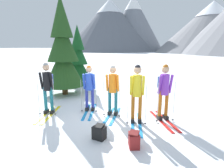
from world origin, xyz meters
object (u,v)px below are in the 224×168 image
(skier_in_black, at_px, (48,85))
(skier_in_orange, at_px, (113,88))
(pine_tree_near, at_px, (63,51))
(pine_tree_mid, at_px, (78,58))
(skier_in_purple, at_px, (164,89))
(backpack_on_snow_front, at_px, (99,132))
(backpack_on_snow_beside, at_px, (134,140))
(skier_in_blue, at_px, (89,87))
(skier_in_yellow, at_px, (137,91))

(skier_in_black, relative_size, skier_in_orange, 1.04)
(pine_tree_near, relative_size, pine_tree_mid, 1.29)
(skier_in_purple, height_order, pine_tree_mid, pine_tree_mid)
(skier_in_orange, relative_size, pine_tree_near, 0.37)
(pine_tree_mid, height_order, backpack_on_snow_front, pine_tree_mid)
(skier_in_orange, distance_m, pine_tree_near, 3.82)
(skier_in_black, xyz_separation_m, backpack_on_snow_beside, (3.29, -1.19, -0.85))
(pine_tree_near, relative_size, backpack_on_snow_front, 12.28)
(backpack_on_snow_front, bearing_deg, skier_in_black, 155.21)
(skier_in_orange, bearing_deg, backpack_on_snow_beside, -57.90)
(skier_in_blue, bearing_deg, pine_tree_near, 141.33)
(skier_in_yellow, xyz_separation_m, backpack_on_snow_beside, (0.20, -1.37, -0.83))
(backpack_on_snow_front, bearing_deg, pine_tree_near, 132.94)
(backpack_on_snow_front, height_order, backpack_on_snow_beside, same)
(skier_in_purple, relative_size, backpack_on_snow_front, 4.78)
(skier_in_blue, xyz_separation_m, pine_tree_mid, (-2.62, 4.01, 0.73))
(skier_in_orange, relative_size, pine_tree_mid, 0.48)
(pine_tree_mid, bearing_deg, skier_in_black, -73.87)
(skier_in_black, distance_m, skier_in_purple, 3.93)
(skier_in_black, bearing_deg, skier_in_orange, 14.26)
(skier_in_yellow, bearing_deg, skier_in_purple, 33.57)
(skier_in_yellow, distance_m, pine_tree_mid, 6.37)
(skier_in_orange, distance_m, skier_in_yellow, 0.97)
(skier_in_blue, distance_m, backpack_on_snow_beside, 2.86)
(skier_in_yellow, distance_m, pine_tree_near, 4.73)
(pine_tree_near, height_order, pine_tree_mid, pine_tree_near)
(skier_in_yellow, distance_m, backpack_on_snow_front, 1.69)
(backpack_on_snow_beside, bearing_deg, pine_tree_near, 139.32)
(pine_tree_near, distance_m, backpack_on_snow_front, 5.19)
(skier_in_yellow, bearing_deg, skier_in_orange, 157.17)
(skier_in_blue, relative_size, pine_tree_mid, 0.47)
(skier_in_yellow, relative_size, pine_tree_mid, 0.51)
(skier_in_black, relative_size, skier_in_yellow, 0.99)
(skier_in_purple, relative_size, pine_tree_near, 0.39)
(skier_in_orange, bearing_deg, skier_in_black, -165.74)
(skier_in_black, bearing_deg, skier_in_yellow, 3.39)
(skier_in_blue, relative_size, backpack_on_snow_beside, 4.43)
(skier_in_blue, height_order, skier_in_orange, skier_in_orange)
(skier_in_blue, height_order, backpack_on_snow_beside, skier_in_blue)
(skier_in_blue, distance_m, skier_in_yellow, 1.90)
(pine_tree_near, bearing_deg, skier_in_black, -69.38)
(backpack_on_snow_beside, bearing_deg, pine_tree_mid, 128.34)
(skier_in_purple, distance_m, pine_tree_near, 5.20)
(skier_in_orange, relative_size, backpack_on_snow_front, 4.59)
(backpack_on_snow_front, xyz_separation_m, backpack_on_snow_beside, (0.93, -0.09, 0.00))
(pine_tree_mid, bearing_deg, backpack_on_snow_beside, -51.66)
(skier_in_yellow, xyz_separation_m, backpack_on_snow_front, (-0.73, -1.28, -0.83))
(skier_in_yellow, bearing_deg, pine_tree_near, 150.70)
(skier_in_purple, bearing_deg, skier_in_blue, -179.83)
(skier_in_blue, height_order, skier_in_yellow, skier_in_yellow)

